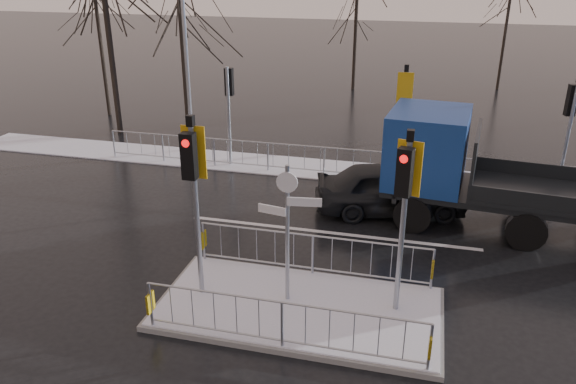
% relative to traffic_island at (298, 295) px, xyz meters
% --- Properties ---
extents(ground, '(120.00, 120.00, 0.00)m').
position_rel_traffic_island_xyz_m(ground, '(0.01, -0.01, -0.39)').
color(ground, black).
rests_on(ground, ground).
extents(snow_verge, '(30.00, 2.00, 0.04)m').
position_rel_traffic_island_xyz_m(snow_verge, '(0.01, 8.59, -0.37)').
color(snow_verge, white).
rests_on(snow_verge, ground).
extents(lane_markings, '(8.00, 11.38, 0.01)m').
position_rel_traffic_island_xyz_m(lane_markings, '(0.01, -0.34, -0.39)').
color(lane_markings, silver).
rests_on(lane_markings, ground).
extents(traffic_island, '(6.00, 3.04, 4.15)m').
position_rel_traffic_island_xyz_m(traffic_island, '(0.00, 0.00, 0.00)').
color(traffic_island, slate).
rests_on(traffic_island, ground).
extents(far_kerb_fixtures, '(18.00, 0.65, 3.83)m').
position_rel_traffic_island_xyz_m(far_kerb_fixtures, '(0.31, 8.08, 0.63)').
color(far_kerb_fixtures, '#9BA2AA').
rests_on(far_kerb_fixtures, ground).
extents(car_far_lane, '(4.67, 2.77, 1.49)m').
position_rel_traffic_island_xyz_m(car_far_lane, '(1.46, 5.57, 0.35)').
color(car_far_lane, black).
rests_on(car_far_lane, ground).
extents(flatbed_truck, '(7.02, 3.16, 3.15)m').
position_rel_traffic_island_xyz_m(flatbed_truck, '(3.32, 5.39, 1.28)').
color(flatbed_truck, black).
rests_on(flatbed_truck, ground).
extents(tree_near_b, '(4.00, 4.00, 7.55)m').
position_rel_traffic_island_xyz_m(tree_near_b, '(-7.99, 12.49, 4.76)').
color(tree_near_b, black).
rests_on(tree_near_b, ground).
extents(tree_near_c, '(3.50, 3.50, 6.61)m').
position_rel_traffic_island_xyz_m(tree_near_c, '(-12.49, 13.49, 4.11)').
color(tree_near_c, black).
rests_on(tree_near_c, ground).
extents(tree_far_a, '(3.75, 3.75, 7.08)m').
position_rel_traffic_island_xyz_m(tree_far_a, '(-1.99, 21.99, 4.43)').
color(tree_far_a, black).
rests_on(tree_far_a, ground).
extents(tree_far_b, '(3.25, 3.25, 6.14)m').
position_rel_traffic_island_xyz_m(tree_far_b, '(6.01, 23.99, 3.79)').
color(tree_far_b, black).
rests_on(tree_far_b, ground).
extents(street_lamp_left, '(1.25, 0.18, 8.20)m').
position_rel_traffic_island_xyz_m(street_lamp_left, '(-6.42, 9.49, 4.10)').
color(street_lamp_left, '#9BA2AA').
rests_on(street_lamp_left, ground).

